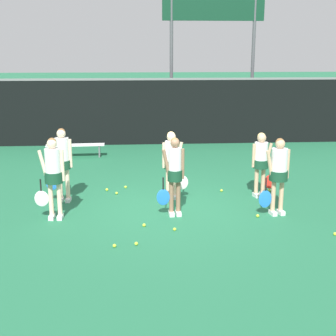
# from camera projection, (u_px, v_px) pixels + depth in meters

# --- Properties ---
(ground_plane) EXTENTS (140.00, 140.00, 0.00)m
(ground_plane) POSITION_uv_depth(u_px,v_px,m) (169.00, 206.00, 11.05)
(ground_plane) COLOR #216642
(fence_windscreen) EXTENTS (60.00, 0.08, 2.56)m
(fence_windscreen) POSITION_uv_depth(u_px,v_px,m) (155.00, 111.00, 18.09)
(fence_windscreen) COLOR black
(fence_windscreen) RESTS_ON ground_plane
(scoreboard) EXTENTS (4.18, 0.15, 6.30)m
(scoreboard) POSITION_uv_depth(u_px,v_px,m) (213.00, 15.00, 19.04)
(scoreboard) COLOR #515156
(scoreboard) RESTS_ON ground_plane
(bench_courtside) EXTENTS (2.00, 0.45, 0.45)m
(bench_courtside) POSITION_uv_depth(u_px,v_px,m) (75.00, 146.00, 16.07)
(bench_courtside) COLOR silver
(bench_courtside) RESTS_ON ground_plane
(player_0) EXTENTS (0.68, 0.39, 1.80)m
(player_0) POSITION_uv_depth(u_px,v_px,m) (53.00, 171.00, 9.99)
(player_0) COLOR beige
(player_0) RESTS_ON ground_plane
(player_1) EXTENTS (0.62, 0.33, 1.76)m
(player_1) POSITION_uv_depth(u_px,v_px,m) (175.00, 171.00, 10.23)
(player_1) COLOR #8C664C
(player_1) RESTS_ON ground_plane
(player_2) EXTENTS (0.68, 0.41, 1.73)m
(player_2) POSITION_uv_depth(u_px,v_px,m) (278.00, 170.00, 10.29)
(player_2) COLOR tan
(player_2) RESTS_ON ground_plane
(player_3) EXTENTS (0.66, 0.38, 1.80)m
(player_3) POSITION_uv_depth(u_px,v_px,m) (62.00, 159.00, 11.16)
(player_3) COLOR beige
(player_3) RESTS_ON ground_plane
(player_4) EXTENTS (0.65, 0.36, 1.68)m
(player_4) POSITION_uv_depth(u_px,v_px,m) (172.00, 160.00, 11.41)
(player_4) COLOR beige
(player_4) RESTS_ON ground_plane
(player_5) EXTENTS (0.67, 0.38, 1.63)m
(player_5) POSITION_uv_depth(u_px,v_px,m) (261.00, 159.00, 11.59)
(player_5) COLOR tan
(player_5) RESTS_ON ground_plane
(tennis_ball_0) EXTENTS (0.07, 0.07, 0.07)m
(tennis_ball_0) POSITION_uv_depth(u_px,v_px,m) (136.00, 244.00, 8.84)
(tennis_ball_0) COLOR #CCE033
(tennis_ball_0) RESTS_ON ground_plane
(tennis_ball_1) EXTENTS (0.07, 0.07, 0.07)m
(tennis_ball_1) POSITION_uv_depth(u_px,v_px,m) (114.00, 246.00, 8.74)
(tennis_ball_1) COLOR #CCE033
(tennis_ball_1) RESTS_ON ground_plane
(tennis_ball_2) EXTENTS (0.06, 0.06, 0.06)m
(tennis_ball_2) POSITION_uv_depth(u_px,v_px,m) (175.00, 229.00, 9.55)
(tennis_ball_2) COLOR #CCE033
(tennis_ball_2) RESTS_ON ground_plane
(tennis_ball_3) EXTENTS (0.07, 0.07, 0.07)m
(tennis_ball_3) POSITION_uv_depth(u_px,v_px,m) (258.00, 216.00, 10.33)
(tennis_ball_3) COLOR #CCE033
(tennis_ball_3) RESTS_ON ground_plane
(tennis_ball_4) EXTENTS (0.07, 0.07, 0.07)m
(tennis_ball_4) POSITION_uv_depth(u_px,v_px,m) (117.00, 193.00, 11.97)
(tennis_ball_4) COLOR #CCE033
(tennis_ball_4) RESTS_ON ground_plane
(tennis_ball_5) EXTENTS (0.07, 0.07, 0.07)m
(tennis_ball_5) POSITION_uv_depth(u_px,v_px,m) (221.00, 191.00, 12.19)
(tennis_ball_5) COLOR #CCE033
(tennis_ball_5) RESTS_ON ground_plane
(tennis_ball_6) EXTENTS (0.06, 0.06, 0.06)m
(tennis_ball_6) POSITION_uv_depth(u_px,v_px,m) (335.00, 234.00, 9.31)
(tennis_ball_6) COLOR #CCE033
(tennis_ball_6) RESTS_ON ground_plane
(tennis_ball_7) EXTENTS (0.06, 0.06, 0.06)m
(tennis_ball_7) POSITION_uv_depth(u_px,v_px,m) (180.00, 184.00, 12.79)
(tennis_ball_7) COLOR #CCE033
(tennis_ball_7) RESTS_ON ground_plane
(tennis_ball_8) EXTENTS (0.07, 0.07, 0.07)m
(tennis_ball_8) POSITION_uv_depth(u_px,v_px,m) (107.00, 190.00, 12.26)
(tennis_ball_8) COLOR #CCE033
(tennis_ball_8) RESTS_ON ground_plane
(tennis_ball_9) EXTENTS (0.07, 0.07, 0.07)m
(tennis_ball_9) POSITION_uv_depth(u_px,v_px,m) (269.00, 190.00, 12.20)
(tennis_ball_9) COLOR #CCE033
(tennis_ball_9) RESTS_ON ground_plane
(tennis_ball_10) EXTENTS (0.07, 0.07, 0.07)m
(tennis_ball_10) POSITION_uv_depth(u_px,v_px,m) (144.00, 225.00, 9.77)
(tennis_ball_10) COLOR #CCE033
(tennis_ball_10) RESTS_ON ground_plane
(tennis_ball_11) EXTENTS (0.07, 0.07, 0.07)m
(tennis_ball_11) POSITION_uv_depth(u_px,v_px,m) (126.00, 187.00, 12.50)
(tennis_ball_11) COLOR #CCE033
(tennis_ball_11) RESTS_ON ground_plane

